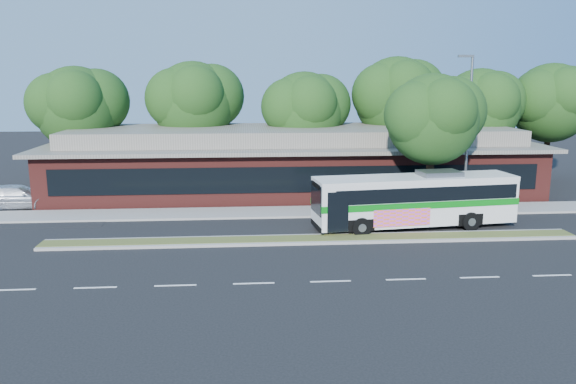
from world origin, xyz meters
The scene contains 15 objects.
ground centered at (0.00, 0.00, 0.00)m, with size 120.00×120.00×0.00m, color black.
median_strip centered at (0.00, 0.60, 0.07)m, with size 26.00×1.10×0.15m, color #464F21.
sidewalk centered at (0.00, 6.40, 0.06)m, with size 44.00×2.60×0.12m, color gray.
parking_lot centered at (-18.00, 10.00, 0.01)m, with size 14.00×12.00×0.01m, color black.
plaza_building centered at (0.00, 12.99, 2.13)m, with size 33.20×11.20×4.45m.
lamp_post centered at (9.56, 6.00, 4.90)m, with size 0.93×0.18×9.07m.
tree_bg_a centered at (-14.58, 15.14, 5.87)m, with size 6.47×5.80×8.63m.
tree_bg_b centered at (-6.57, 16.14, 6.14)m, with size 6.69×6.00×9.00m.
tree_bg_c centered at (1.40, 15.13, 5.59)m, with size 6.24×5.60×8.26m.
tree_bg_d centered at (8.45, 16.15, 6.42)m, with size 6.91×6.20×9.37m.
tree_bg_e centered at (14.42, 15.14, 5.74)m, with size 6.47×5.80×8.50m.
tree_bg_f centered at (20.43, 16.14, 6.06)m, with size 6.69×6.00×8.92m.
transit_bus centered at (5.63, 2.64, 1.67)m, with size 10.90×3.62×3.01m.
sedan centered at (-17.07, 8.79, 0.71)m, with size 1.99×4.90×1.42m, color silver.
sidewalk_tree centered at (7.60, 5.42, 5.63)m, with size 5.70×5.11×8.07m.
Camera 1 is at (-3.21, -25.59, 7.82)m, focal length 35.00 mm.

